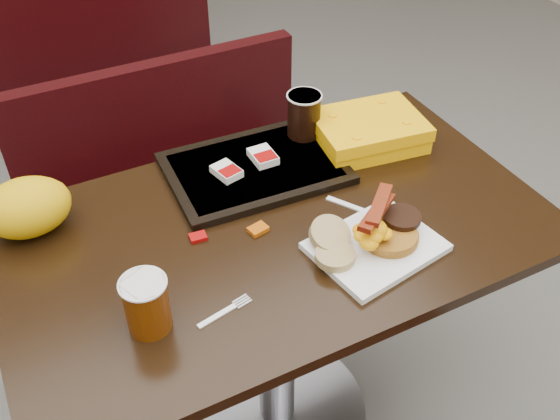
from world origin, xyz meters
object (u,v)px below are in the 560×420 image
bench_near_n (182,188)px  coffee_cup_far (304,115)px  paper_bag (27,207)px  platter (376,247)px  bench_far_s (91,44)px  tray (255,168)px  clamshell (368,131)px  pancake_stack (390,234)px  knife (359,209)px  hashbrown_sleeve_right (263,156)px  hashbrown_sleeve_left (227,171)px  coffee_cup_near (147,305)px  fork (217,316)px  table_near (277,334)px

bench_near_n → coffee_cup_far: 0.67m
paper_bag → platter: bearing=-31.8°
bench_far_s → platter: platter is taller
tray → clamshell: (0.31, -0.02, 0.03)m
pancake_stack → knife: size_ratio=0.76×
bench_far_s → bench_near_n: bearing=-90.0°
bench_near_n → hashbrown_sleeve_right: size_ratio=13.48×
hashbrown_sleeve_left → coffee_cup_far: size_ratio=0.60×
tray → coffee_cup_far: bearing=23.3°
tray → hashbrown_sleeve_left: size_ratio=6.05×
knife → hashbrown_sleeve_left: 0.32m
tray → paper_bag: paper_bag is taller
bench_near_n → pancake_stack: pancake_stack is taller
platter → tray: 0.38m
hashbrown_sleeve_left → bench_far_s: bearing=75.4°
coffee_cup_near → coffee_cup_far: (0.55, 0.41, 0.02)m
hashbrown_sleeve_right → fork: bearing=-126.3°
tray → coffee_cup_far: size_ratio=3.64×
coffee_cup_near → knife: size_ratio=0.71×
platter → knife: platter is taller
bench_near_n → bench_far_s: same height
coffee_cup_near → coffee_cup_far: coffee_cup_far is taller
bench_far_s → paper_bag: size_ratio=5.38×
table_near → fork: (-0.22, -0.18, 0.38)m
clamshell → platter: bearing=-112.9°
hashbrown_sleeve_left → hashbrown_sleeve_right: bearing=-5.8°
pancake_stack → hashbrown_sleeve_left: pancake_stack is taller
pancake_stack → knife: bearing=88.0°
clamshell → bench_far_s: bearing=109.2°
table_near → pancake_stack: bearing=-40.2°
coffee_cup_far → hashbrown_sleeve_right: bearing=-159.2°
bench_far_s → clamshell: (0.35, -1.72, 0.43)m
pancake_stack → hashbrown_sleeve_right: bearing=107.4°
fork → coffee_cup_far: bearing=34.1°
tray → hashbrown_sleeve_left: hashbrown_sleeve_left is taller
paper_bag → table_near: bearing=-25.7°
bench_far_s → coffee_cup_far: size_ratio=8.74×
coffee_cup_near → paper_bag: 0.40m
fork → paper_bag: size_ratio=0.64×
bench_near_n → hashbrown_sleeve_left: 0.65m
clamshell → paper_bag: 0.83m
hashbrown_sleeve_left → clamshell: 0.39m
tray → paper_bag: (-0.52, 0.03, 0.05)m
fork → platter: bearing=-9.2°
bench_near_n → pancake_stack: size_ratio=8.09×
bench_near_n → platter: bearing=-79.8°
table_near → coffee_cup_far: bearing=51.3°
hashbrown_sleeve_left → coffee_cup_far: bearing=1.9°
bench_far_s → fork: size_ratio=8.46×
knife → tray: tray is taller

